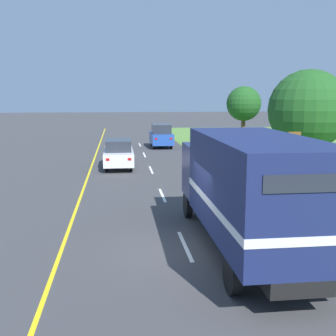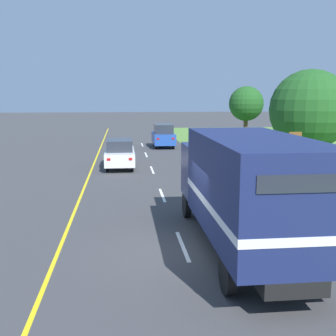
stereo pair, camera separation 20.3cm
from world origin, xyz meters
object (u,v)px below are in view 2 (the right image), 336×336
roadside_tree_near (310,110)px  roadside_tree_mid (308,101)px  lead_car_white (120,153)px  highway_sign (282,152)px  delineator_post (300,212)px  horse_trailer_truck (244,187)px  lead_car_blue_ahead (163,136)px  roadside_tree_far (246,104)px

roadside_tree_near → roadside_tree_mid: (3.44, 7.96, 0.42)m
lead_car_white → highway_sign: bearing=-36.9°
delineator_post → horse_trailer_truck: bearing=-141.1°
roadside_tree_mid → delineator_post: 20.25m
horse_trailer_truck → delineator_post: 3.73m
lead_car_blue_ahead → roadside_tree_far: roadside_tree_far is taller
lead_car_white → roadside_tree_far: roadside_tree_far is taller
lead_car_blue_ahead → delineator_post: bearing=-83.6°
roadside_tree_near → roadside_tree_far: bearing=87.8°
roadside_tree_mid → roadside_tree_far: size_ratio=1.21×
horse_trailer_truck → roadside_tree_far: (8.06, 27.11, 1.74)m
lead_car_white → highway_sign: size_ratio=1.63×
horse_trailer_truck → lead_car_white: bearing=103.6°
roadside_tree_far → roadside_tree_mid: bearing=-67.2°
highway_sign → roadside_tree_near: size_ratio=0.45×
horse_trailer_truck → roadside_tree_near: (7.48, 12.35, 1.71)m
delineator_post → roadside_tree_mid: bearing=65.6°
highway_sign → roadside_tree_far: roadside_tree_far is taller
horse_trailer_truck → highway_sign: 9.93m
lead_car_white → roadside_tree_near: 11.73m
horse_trailer_truck → roadside_tree_mid: size_ratio=1.30×
lead_car_blue_ahead → roadside_tree_near: size_ratio=0.67×
highway_sign → horse_trailer_truck: bearing=-117.1°
lead_car_blue_ahead → highway_sign: highway_sign is taller
horse_trailer_truck → highway_sign: size_ratio=3.10×
lead_car_white → roadside_tree_far: (11.68, 12.16, 2.78)m
lead_car_blue_ahead → delineator_post: 23.08m
roadside_tree_near → roadside_tree_far: roadside_tree_near is taller
roadside_tree_near → delineator_post: roadside_tree_near is taller
lead_car_blue_ahead → highway_sign: bearing=-74.8°
roadside_tree_far → roadside_tree_near: bearing=-92.2°
roadside_tree_near → roadside_tree_far: 14.77m
highway_sign → roadside_tree_mid: (6.40, 11.46, 2.41)m
lead_car_white → roadside_tree_mid: (14.55, 5.35, 3.17)m
lead_car_white → highway_sign: (8.15, -6.11, 0.76)m
lead_car_blue_ahead → highway_sign: (4.42, -16.25, 0.67)m
lead_car_blue_ahead → delineator_post: size_ratio=4.21×
horse_trailer_truck → roadside_tree_mid: roadside_tree_mid is taller
roadside_tree_far → lead_car_blue_ahead: bearing=-165.7°
lead_car_white → roadside_tree_mid: size_ratio=0.69×
horse_trailer_truck → roadside_tree_near: size_ratio=1.39×
horse_trailer_truck → roadside_tree_near: bearing=58.8°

